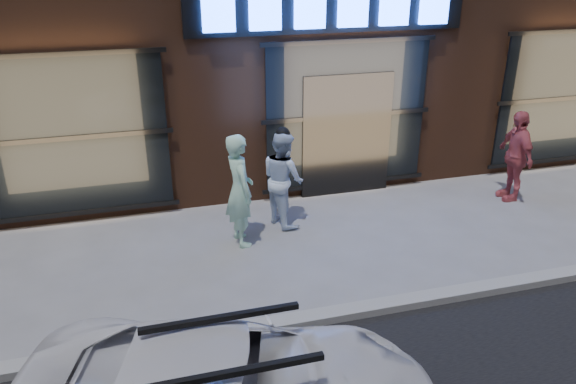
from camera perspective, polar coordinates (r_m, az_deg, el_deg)
name	(u,v)px	position (r m, az deg, el deg)	size (l,w,h in m)	color
ground	(443,299)	(8.37, 15.46, -10.46)	(90.00, 90.00, 0.00)	slate
curb	(443,296)	(8.34, 15.50, -10.12)	(60.00, 0.25, 0.12)	gray
man_bowtie	(240,190)	(9.13, -4.94, 0.18)	(0.69, 0.46, 1.90)	#ACE2BD
man_cap	(283,178)	(9.81, -0.51, 1.39)	(0.83, 0.65, 1.71)	white
passerby	(515,156)	(11.65, 22.08, 3.44)	(1.04, 0.43, 1.77)	#BF4E54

